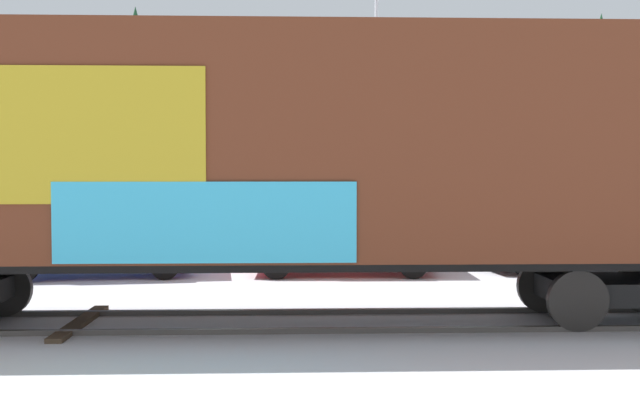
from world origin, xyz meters
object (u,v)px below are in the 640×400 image
(freight_car, at_px, (276,151))
(parked_car_black, at_px, (571,234))
(parked_car_blue, at_px, (98,237))
(parked_car_red, at_px, (341,239))
(flagpole, at_px, (373,77))

(freight_car, distance_m, parked_car_black, 9.35)
(parked_car_blue, bearing_deg, parked_car_red, -2.07)
(flagpole, bearing_deg, parked_car_blue, -139.77)
(parked_car_blue, height_order, parked_car_red, parked_car_blue)
(parked_car_black, bearing_deg, parked_car_blue, 179.38)
(parked_car_blue, relative_size, parked_car_red, 0.98)
(flagpole, height_order, parked_car_black, flagpole)
(freight_car, distance_m, flagpole, 12.75)
(freight_car, relative_size, parked_car_red, 3.53)
(flagpole, relative_size, parked_car_black, 1.92)
(parked_car_black, bearing_deg, freight_car, -143.21)
(parked_car_black, bearing_deg, parked_car_red, -179.18)
(flagpole, bearing_deg, freight_car, -106.55)
(flagpole, height_order, parked_car_red, flagpole)
(parked_car_blue, bearing_deg, flagpole, 40.23)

